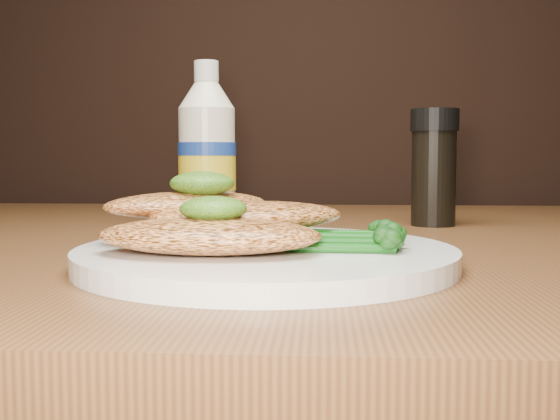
{
  "coord_description": "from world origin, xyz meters",
  "views": [
    {
      "loc": [
        0.03,
        0.4,
        0.83
      ],
      "look_at": [
        0.0,
        0.87,
        0.79
      ],
      "focal_mm": 42.67,
      "sensor_mm": 36.0,
      "label": 1
    }
  ],
  "objects": [
    {
      "name": "chicken_mid",
      "position": [
        -0.02,
        0.88,
        0.78
      ],
      "size": [
        0.16,
        0.12,
        0.02
      ],
      "primitive_type": "ellipsoid",
      "rotation": [
        0.0,
        0.0,
        0.36
      ],
      "color": "#F1904C",
      "rests_on": "plate"
    },
    {
      "name": "plate",
      "position": [
        -0.01,
        0.86,
        0.76
      ],
      "size": [
        0.27,
        0.27,
        0.01
      ],
      "primitive_type": "cylinder",
      "color": "white",
      "rests_on": "dining_table"
    },
    {
      "name": "chicken_back",
      "position": [
        -0.07,
        0.9,
        0.79
      ],
      "size": [
        0.14,
        0.13,
        0.02
      ],
      "primitive_type": "ellipsoid",
      "rotation": [
        0.0,
        0.0,
        0.6
      ],
      "color": "#F1904C",
      "rests_on": "plate"
    },
    {
      "name": "broccolini_bundle",
      "position": [
        0.03,
        0.86,
        0.77
      ],
      "size": [
        0.14,
        0.11,
        0.02
      ],
      "primitive_type": null,
      "rotation": [
        0.0,
        0.0,
        0.14
      ],
      "color": "#125313",
      "rests_on": "plate"
    },
    {
      "name": "mayo_bottle",
      "position": [
        -0.1,
        1.13,
        0.84
      ],
      "size": [
        0.08,
        0.08,
        0.18
      ],
      "primitive_type": null,
      "rotation": [
        0.0,
        0.0,
        -0.27
      ],
      "color": "white",
      "rests_on": "dining_table"
    },
    {
      "name": "chicken_front",
      "position": [
        -0.04,
        0.82,
        0.78
      ],
      "size": [
        0.15,
        0.08,
        0.02
      ],
      "primitive_type": "ellipsoid",
      "rotation": [
        0.0,
        0.0,
        -0.02
      ],
      "color": "#F1904C",
      "rests_on": "plate"
    },
    {
      "name": "pesto_back",
      "position": [
        -0.06,
        0.89,
        0.81
      ],
      "size": [
        0.06,
        0.06,
        0.02
      ],
      "primitive_type": "ellipsoid",
      "rotation": [
        0.0,
        0.0,
        -0.22
      ],
      "color": "#123708",
      "rests_on": "chicken_back"
    },
    {
      "name": "pepper_grinder",
      "position": [
        0.16,
        1.14,
        0.81
      ],
      "size": [
        0.07,
        0.07,
        0.13
      ],
      "primitive_type": null,
      "rotation": [
        0.0,
        0.0,
        0.3
      ],
      "color": "black",
      "rests_on": "dining_table"
    },
    {
      "name": "pesto_front",
      "position": [
        -0.04,
        0.83,
        0.79
      ],
      "size": [
        0.05,
        0.04,
        0.02
      ],
      "primitive_type": "ellipsoid",
      "rotation": [
        0.0,
        0.0,
        -0.02
      ],
      "color": "#123708",
      "rests_on": "chicken_front"
    }
  ]
}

